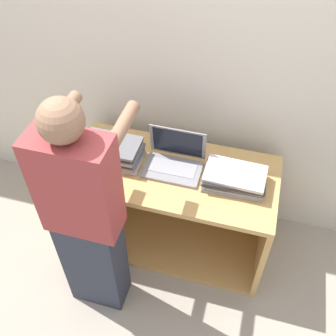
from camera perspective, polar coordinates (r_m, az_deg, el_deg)
ground_plane at (r=2.85m, az=-1.25°, el=-15.06°), size 12.00×12.00×0.00m
wall_back at (r=2.47m, az=3.34°, el=14.24°), size 8.00×0.05×2.40m
cart at (r=2.77m, az=0.94°, el=-4.56°), size 1.32×0.63×0.72m
laptop_open at (r=2.44m, az=0.87°, el=1.08°), size 0.36×0.26×0.24m
laptop_stack_left at (r=2.50m, az=-8.08°, el=2.45°), size 0.38×0.25×0.14m
laptop_stack_right at (r=2.37m, az=9.59°, el=-1.45°), size 0.38×0.25×0.10m
person at (r=2.17m, az=-11.82°, el=-7.34°), size 0.40×0.52×1.57m
inventory_tag at (r=2.41m, az=-8.67°, el=2.80°), size 0.06×0.02×0.01m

